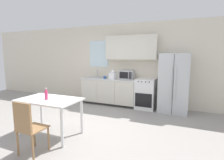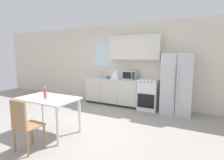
{
  "view_description": "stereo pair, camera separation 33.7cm",
  "coord_description": "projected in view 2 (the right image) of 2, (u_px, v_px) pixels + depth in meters",
  "views": [
    {
      "loc": [
        2.04,
        -3.39,
        1.66
      ],
      "look_at": [
        0.34,
        0.56,
        1.05
      ],
      "focal_mm": 28.0,
      "sensor_mm": 36.0,
      "label": 1
    },
    {
      "loc": [
        2.34,
        -3.24,
        1.66
      ],
      "look_at": [
        0.34,
        0.56,
        1.05
      ],
      "focal_mm": 28.0,
      "sensor_mm": 36.0,
      "label": 2
    }
  ],
  "objects": [
    {
      "name": "ground_plane",
      "position": [
        88.0,
        126.0,
        4.15
      ],
      "size": [
        12.0,
        12.0,
        0.0
      ],
      "primitive_type": "plane",
      "color": "gray"
    },
    {
      "name": "kitchen_counter",
      "position": [
        113.0,
        91.0,
        5.96
      ],
      "size": [
        1.91,
        0.62,
        0.88
      ],
      "color": "#333333",
      "rests_on": "ground_plane"
    },
    {
      "name": "kitchen_sink",
      "position": [
        100.0,
        77.0,
        6.16
      ],
      "size": [
        0.55,
        0.45,
        0.26
      ],
      "color": "#B7BABC",
      "rests_on": "kitchen_counter"
    },
    {
      "name": "oven_range",
      "position": [
        149.0,
        94.0,
        5.38
      ],
      "size": [
        0.58,
        0.63,
        0.94
      ],
      "color": "white",
      "rests_on": "ground_plane"
    },
    {
      "name": "microwave",
      "position": [
        130.0,
        75.0,
        5.7
      ],
      "size": [
        0.45,
        0.34,
        0.29
      ],
      "color": "#B7BABC",
      "rests_on": "kitchen_counter"
    },
    {
      "name": "dining_table",
      "position": [
        48.0,
        103.0,
        3.71
      ],
      "size": [
        1.25,
        0.76,
        0.77
      ],
      "color": "white",
      "rests_on": "ground_plane"
    },
    {
      "name": "dining_chair_near",
      "position": [
        24.0,
        122.0,
        2.95
      ],
      "size": [
        0.4,
        0.4,
        0.93
      ],
      "rotation": [
        0.0,
        0.0,
        -0.01
      ],
      "color": "#997047",
      "rests_on": "ground_plane"
    },
    {
      "name": "wall_back",
      "position": [
        128.0,
        62.0,
        5.9
      ],
      "size": [
        12.0,
        0.38,
        2.7
      ],
      "color": "beige",
      "rests_on": "ground_plane"
    },
    {
      "name": "coffee_mug",
      "position": [
        108.0,
        77.0,
        5.83
      ],
      "size": [
        0.11,
        0.08,
        0.09
      ],
      "color": "#335999",
      "rests_on": "kitchen_counter"
    },
    {
      "name": "grocery_bag_0",
      "position": [
        116.0,
        75.0,
        5.71
      ],
      "size": [
        0.24,
        0.21,
        0.3
      ],
      "rotation": [
        0.0,
        0.0,
        -0.13
      ],
      "color": "white",
      "rests_on": "kitchen_counter"
    },
    {
      "name": "refrigerator",
      "position": [
        177.0,
        84.0,
        4.92
      ],
      "size": [
        0.82,
        0.72,
        1.72
      ],
      "color": "silver",
      "rests_on": "ground_plane"
    },
    {
      "name": "drink_bottle",
      "position": [
        45.0,
        94.0,
        3.63
      ],
      "size": [
        0.06,
        0.06,
        0.24
      ],
      "color": "#DB386B",
      "rests_on": "dining_table"
    }
  ]
}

